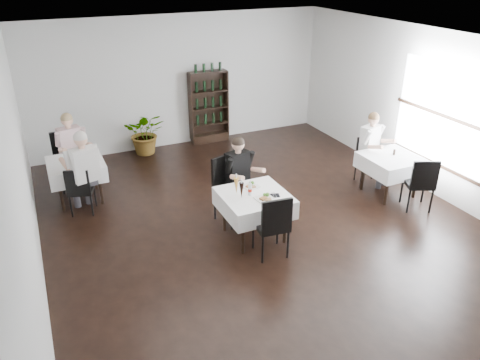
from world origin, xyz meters
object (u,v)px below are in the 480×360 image
at_px(wine_shelf, 209,108).
at_px(main_table, 254,203).
at_px(potted_tree, 146,133).
at_px(diner_main, 241,172).

xyz_separation_m(wine_shelf, main_table, (-0.90, -4.31, -0.23)).
bearing_deg(potted_tree, main_table, -80.65).
height_order(potted_tree, diner_main, diner_main).
relative_size(main_table, potted_tree, 1.04).
distance_m(main_table, diner_main, 0.74).
distance_m(wine_shelf, diner_main, 3.71).
bearing_deg(wine_shelf, main_table, -101.78).
bearing_deg(wine_shelf, diner_main, -102.69).
distance_m(main_table, potted_tree, 4.26).
height_order(wine_shelf, diner_main, wine_shelf).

